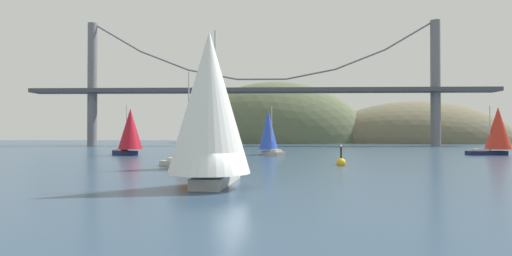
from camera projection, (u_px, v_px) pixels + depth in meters
ground_plane at (233, 193)px, 25.42m from camera, size 360.00×360.00×0.00m
headland_right at (416, 142)px, 158.38m from camera, size 74.35×44.00×32.21m
headland_center at (276, 142)px, 160.17m from camera, size 72.21×44.00×47.91m
suspension_bridge at (262, 87)px, 120.56m from camera, size 138.43×6.00×37.20m
sailboat_orange_sail at (196, 121)px, 43.27m from camera, size 8.30×8.23×10.51m
sailboat_crimson_sail at (130, 131)px, 67.95m from camera, size 6.87×6.57×8.52m
sailboat_white_mainsail at (210, 106)px, 27.78m from camera, size 6.10×10.04×11.28m
sailboat_blue_spinnaker at (269, 132)px, 69.70m from camera, size 5.10×6.64×8.33m
sailboat_scarlet_sail at (497, 130)px, 69.54m from camera, size 7.54×4.39×8.50m
channel_buoy at (341, 162)px, 47.11m from camera, size 1.10×1.10×2.64m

